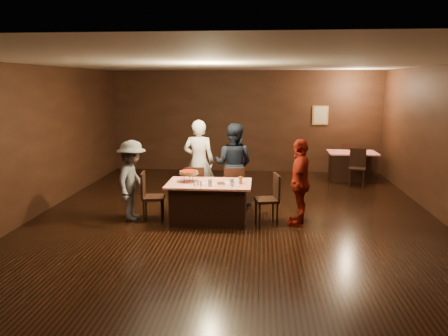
{
  "coord_description": "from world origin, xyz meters",
  "views": [
    {
      "loc": [
        0.49,
        -8.06,
        2.66
      ],
      "look_at": [
        -0.23,
        0.31,
        1.0
      ],
      "focal_mm": 35.0,
      "sensor_mm": 36.0,
      "label": 1
    }
  ],
  "objects_px": {
    "back_table": "(352,166)",
    "glass_amber": "(240,180)",
    "chair_back_far": "(348,159)",
    "diner_grey_knit": "(132,180)",
    "diner_navy_hoodie": "(233,164)",
    "chair_end_left": "(153,196)",
    "glass_front_right": "(232,182)",
    "chair_far_left": "(195,188)",
    "chair_back_near": "(357,167)",
    "glass_front_left": "(210,183)",
    "main_table": "(209,202)",
    "diner_white_jacket": "(199,162)",
    "chair_far_right": "(233,189)",
    "diner_red_shirt": "(300,182)",
    "pizza_stand": "(189,172)",
    "plate_empty": "(238,181)",
    "chair_end_right": "(267,199)"
  },
  "relations": [
    {
      "from": "back_table",
      "to": "glass_amber",
      "type": "distance_m",
      "value": 5.02
    },
    {
      "from": "chair_back_far",
      "to": "diner_grey_knit",
      "type": "height_order",
      "value": "diner_grey_knit"
    },
    {
      "from": "diner_navy_hoodie",
      "to": "glass_amber",
      "type": "height_order",
      "value": "diner_navy_hoodie"
    },
    {
      "from": "chair_end_left",
      "to": "glass_front_right",
      "type": "relative_size",
      "value": 6.79
    },
    {
      "from": "diner_navy_hoodie",
      "to": "glass_front_right",
      "type": "height_order",
      "value": "diner_navy_hoodie"
    },
    {
      "from": "back_table",
      "to": "diner_grey_knit",
      "type": "height_order",
      "value": "diner_grey_knit"
    },
    {
      "from": "chair_far_left",
      "to": "glass_amber",
      "type": "relative_size",
      "value": 6.79
    },
    {
      "from": "chair_back_near",
      "to": "glass_front_left",
      "type": "distance_m",
      "value": 5.02
    },
    {
      "from": "main_table",
      "to": "chair_back_near",
      "type": "xyz_separation_m",
      "value": [
        3.48,
        3.34,
        0.09
      ]
    },
    {
      "from": "diner_white_jacket",
      "to": "glass_front_right",
      "type": "distance_m",
      "value": 1.78
    },
    {
      "from": "glass_amber",
      "to": "chair_end_left",
      "type": "bearing_deg",
      "value": 178.32
    },
    {
      "from": "back_table",
      "to": "chair_far_right",
      "type": "height_order",
      "value": "chair_far_right"
    },
    {
      "from": "chair_end_left",
      "to": "diner_navy_hoodie",
      "type": "xyz_separation_m",
      "value": [
        1.48,
        1.24,
        0.42
      ]
    },
    {
      "from": "main_table",
      "to": "back_table",
      "type": "xyz_separation_m",
      "value": [
        3.48,
        4.04,
        0.0
      ]
    },
    {
      "from": "main_table",
      "to": "diner_red_shirt",
      "type": "height_order",
      "value": "diner_red_shirt"
    },
    {
      "from": "chair_back_near",
      "to": "diner_white_jacket",
      "type": "relative_size",
      "value": 0.51
    },
    {
      "from": "chair_back_near",
      "to": "glass_front_left",
      "type": "relative_size",
      "value": 6.79
    },
    {
      "from": "main_table",
      "to": "chair_back_far",
      "type": "relative_size",
      "value": 1.68
    },
    {
      "from": "back_table",
      "to": "diner_grey_knit",
      "type": "relative_size",
      "value": 0.83
    },
    {
      "from": "diner_grey_knit",
      "to": "pizza_stand",
      "type": "bearing_deg",
      "value": -84.62
    },
    {
      "from": "chair_end_left",
      "to": "diner_navy_hoodie",
      "type": "relative_size",
      "value": 0.53
    },
    {
      "from": "main_table",
      "to": "chair_far_right",
      "type": "bearing_deg",
      "value": 61.93
    },
    {
      "from": "glass_front_left",
      "to": "pizza_stand",
      "type": "bearing_deg",
      "value": 142.13
    },
    {
      "from": "chair_far_right",
      "to": "chair_end_left",
      "type": "xyz_separation_m",
      "value": [
        -1.5,
        -0.75,
        0.0
      ]
    },
    {
      "from": "back_table",
      "to": "plate_empty",
      "type": "xyz_separation_m",
      "value": [
        -2.93,
        -3.89,
        0.39
      ]
    },
    {
      "from": "chair_end_right",
      "to": "diner_white_jacket",
      "type": "distance_m",
      "value": 2.04
    },
    {
      "from": "diner_navy_hoodie",
      "to": "plate_empty",
      "type": "xyz_separation_m",
      "value": [
        0.17,
        -1.09,
        -0.12
      ]
    },
    {
      "from": "chair_far_left",
      "to": "glass_amber",
      "type": "distance_m",
      "value": 1.33
    },
    {
      "from": "back_table",
      "to": "glass_amber",
      "type": "height_order",
      "value": "glass_amber"
    },
    {
      "from": "chair_end_right",
      "to": "pizza_stand",
      "type": "xyz_separation_m",
      "value": [
        -1.5,
        0.05,
        0.48
      ]
    },
    {
      "from": "chair_far_right",
      "to": "glass_front_left",
      "type": "distance_m",
      "value": 1.17
    },
    {
      "from": "diner_white_jacket",
      "to": "diner_grey_knit",
      "type": "bearing_deg",
      "value": 51.55
    },
    {
      "from": "diner_grey_knit",
      "to": "chair_back_far",
      "type": "bearing_deg",
      "value": -43.47
    },
    {
      "from": "chair_end_right",
      "to": "diner_grey_knit",
      "type": "relative_size",
      "value": 0.61
    },
    {
      "from": "diner_red_shirt",
      "to": "plate_empty",
      "type": "xyz_separation_m",
      "value": [
        -1.16,
        0.19,
        -0.04
      ]
    },
    {
      "from": "chair_far_right",
      "to": "glass_amber",
      "type": "bearing_deg",
      "value": 90.2
    },
    {
      "from": "back_table",
      "to": "diner_red_shirt",
      "type": "distance_m",
      "value": 4.47
    },
    {
      "from": "chair_end_left",
      "to": "diner_red_shirt",
      "type": "height_order",
      "value": "diner_red_shirt"
    },
    {
      "from": "chair_end_left",
      "to": "chair_end_right",
      "type": "distance_m",
      "value": 2.2
    },
    {
      "from": "main_table",
      "to": "diner_red_shirt",
      "type": "xyz_separation_m",
      "value": [
        1.71,
        -0.04,
        0.44
      ]
    },
    {
      "from": "main_table",
      "to": "plate_empty",
      "type": "relative_size",
      "value": 6.4
    },
    {
      "from": "pizza_stand",
      "to": "diner_white_jacket",
      "type": "bearing_deg",
      "value": 89.45
    },
    {
      "from": "chair_end_right",
      "to": "glass_front_left",
      "type": "distance_m",
      "value": 1.15
    },
    {
      "from": "back_table",
      "to": "pizza_stand",
      "type": "xyz_separation_m",
      "value": [
        -3.88,
        -3.99,
        0.57
      ]
    },
    {
      "from": "chair_back_near",
      "to": "diner_grey_knit",
      "type": "height_order",
      "value": "diner_grey_knit"
    },
    {
      "from": "main_table",
      "to": "diner_white_jacket",
      "type": "bearing_deg",
      "value": 106.44
    },
    {
      "from": "chair_far_right",
      "to": "back_table",
      "type": "bearing_deg",
      "value": -146.99
    },
    {
      "from": "chair_back_far",
      "to": "glass_front_right",
      "type": "height_order",
      "value": "chair_back_far"
    },
    {
      "from": "chair_far_left",
      "to": "diner_navy_hoodie",
      "type": "xyz_separation_m",
      "value": [
        0.78,
        0.49,
        0.42
      ]
    },
    {
      "from": "chair_far_right",
      "to": "plate_empty",
      "type": "xyz_separation_m",
      "value": [
        0.15,
        -0.6,
        0.3
      ]
    }
  ]
}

